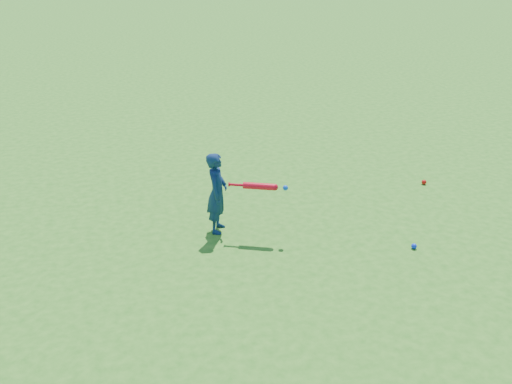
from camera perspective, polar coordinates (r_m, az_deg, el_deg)
ground at (r=7.74m, az=-1.49°, el=-2.70°), size 80.00×80.00×0.00m
child at (r=7.23m, az=-3.92°, el=-0.08°), size 0.38×0.45×1.06m
ground_ball_red at (r=9.18m, az=16.45°, el=0.96°), size 0.07×0.07×0.07m
ground_ball_blue at (r=7.27m, az=15.52°, el=-5.25°), size 0.07×0.07×0.07m
bat_swing at (r=7.03m, az=0.57°, el=0.56°), size 0.70×0.34×0.08m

